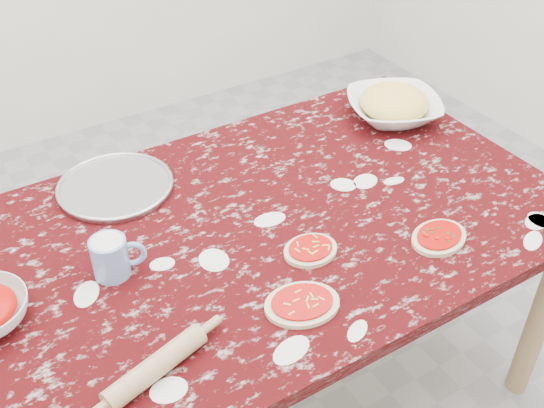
{
  "coord_description": "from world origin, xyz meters",
  "views": [
    {
      "loc": [
        -0.72,
        -1.16,
        1.85
      ],
      "look_at": [
        0.0,
        0.0,
        0.8
      ],
      "focal_mm": 43.02,
      "sensor_mm": 36.0,
      "label": 1
    }
  ],
  "objects": [
    {
      "name": "pizza_right",
      "position": [
        0.32,
        -0.3,
        0.76
      ],
      "size": [
        0.18,
        0.15,
        0.02
      ],
      "color": "beige",
      "rests_on": "worktable"
    },
    {
      "name": "ground",
      "position": [
        0.0,
        0.0,
        0.0
      ],
      "size": [
        4.0,
        4.0,
        0.0
      ],
      "primitive_type": "plane",
      "color": "gray"
    },
    {
      "name": "pizza_mid",
      "position": [
        0.01,
        -0.17,
        0.76
      ],
      "size": [
        0.14,
        0.12,
        0.02
      ],
      "color": "beige",
      "rests_on": "worktable"
    },
    {
      "name": "flour_mug",
      "position": [
        -0.44,
        0.02,
        0.8
      ],
      "size": [
        0.13,
        0.09,
        0.1
      ],
      "color": "#7692CC",
      "rests_on": "worktable"
    },
    {
      "name": "cheese_bowl",
      "position": [
        0.63,
        0.25,
        0.79
      ],
      "size": [
        0.4,
        0.4,
        0.07
      ],
      "primitive_type": "imported",
      "rotation": [
        0.0,
        0.0,
        -0.41
      ],
      "color": "white",
      "rests_on": "worktable"
    },
    {
      "name": "pizza_left",
      "position": [
        -0.11,
        -0.31,
        0.76
      ],
      "size": [
        0.21,
        0.18,
        0.02
      ],
      "color": "beige",
      "rests_on": "worktable"
    },
    {
      "name": "pizza_tray",
      "position": [
        -0.31,
        0.35,
        0.76
      ],
      "size": [
        0.4,
        0.4,
        0.01
      ],
      "primitive_type": "cylinder",
      "rotation": [
        0.0,
        0.0,
        -0.28
      ],
      "color": "#B2B2B7",
      "rests_on": "worktable"
    },
    {
      "name": "worktable",
      "position": [
        0.0,
        0.0,
        0.67
      ],
      "size": [
        1.6,
        1.0,
        0.75
      ],
      "color": "black",
      "rests_on": "ground"
    },
    {
      "name": "rolling_pin",
      "position": [
        -0.47,
        -0.31,
        0.77
      ],
      "size": [
        0.25,
        0.11,
        0.05
      ],
      "primitive_type": "cylinder",
      "rotation": [
        0.0,
        1.57,
        0.27
      ],
      "color": "tan",
      "rests_on": "worktable"
    }
  ]
}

